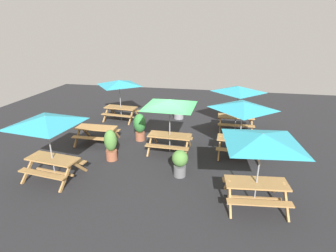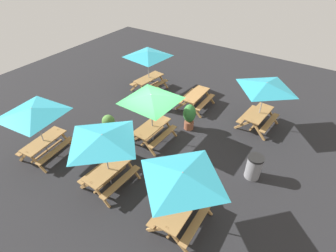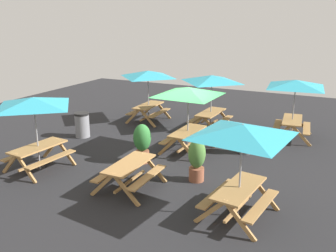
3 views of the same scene
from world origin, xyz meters
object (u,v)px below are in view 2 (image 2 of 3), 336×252
picnic_table_4 (182,180)px  potted_plant_1 (158,98)px  picnic_table_2 (103,142)px  potted_plant_0 (109,124)px  picnic_table_3 (196,97)px  picnic_table_6 (151,101)px  trash_bin_gray (254,167)px  picnic_table_5 (34,115)px  potted_plant_2 (189,116)px  picnic_table_0 (265,89)px  picnic_table_1 (148,57)px

picnic_table_4 → potted_plant_1: bearing=40.0°
picnic_table_2 → potted_plant_0: picnic_table_2 is taller
picnic_table_2 → picnic_table_3: bearing=1.9°
picnic_table_2 → picnic_table_6: same height
picnic_table_2 → trash_bin_gray: 5.47m
picnic_table_5 → potted_plant_2: bearing=-45.9°
picnic_table_0 → potted_plant_2: picnic_table_0 is taller
potted_plant_2 → trash_bin_gray: bearing=-110.3°
picnic_table_5 → trash_bin_gray: 8.35m
picnic_table_4 → potted_plant_1: size_ratio=1.82×
picnic_table_0 → picnic_table_3: size_ratio=1.28×
picnic_table_5 → potted_plant_2: (4.77, -3.97, -1.28)m
potted_plant_1 → picnic_table_4: bearing=-138.9°
picnic_table_2 → trash_bin_gray: picnic_table_2 is taller
potted_plant_2 → picnic_table_5: bearing=140.2°
potted_plant_0 → picnic_table_4: bearing=-112.8°
picnic_table_3 → picnic_table_5: picnic_table_5 is taller
picnic_table_4 → potted_plant_1: picnic_table_4 is taller
picnic_table_6 → trash_bin_gray: (0.31, -4.39, -1.49)m
picnic_table_0 → picnic_table_3: bearing=96.6°
picnic_table_4 → picnic_table_0: bearing=-4.3°
picnic_table_0 → picnic_table_2: bearing=157.9°
picnic_table_5 → picnic_table_6: same height
trash_bin_gray → potted_plant_0: size_ratio=0.99×
potted_plant_2 → picnic_table_6: bearing=150.3°
picnic_table_4 → picnic_table_6: (2.85, 3.15, 0.00)m
picnic_table_2 → trash_bin_gray: bearing=-50.4°
picnic_table_0 → potted_plant_1: size_ratio=1.82×
picnic_table_2 → picnic_table_0: bearing=-25.0°
picnic_table_3 → picnic_table_4: (-6.30, -2.91, 1.43)m
trash_bin_gray → potted_plant_0: 6.35m
trash_bin_gray → potted_plant_1: 5.89m
picnic_table_2 → potted_plant_0: (2.15, 2.07, -1.44)m
picnic_table_4 → potted_plant_2: picnic_table_4 is taller
picnic_table_3 → potted_plant_1: size_ratio=1.42×
picnic_table_5 → potted_plant_1: bearing=-25.3°
picnic_table_6 → potted_plant_2: 2.24m
picnic_table_1 → potted_plant_2: size_ratio=2.17×
picnic_table_6 → potted_plant_2: picnic_table_6 is taller
picnic_table_0 → picnic_table_1: 6.37m
picnic_table_2 → picnic_table_5: size_ratio=0.83×
trash_bin_gray → potted_plant_2: size_ratio=0.76×
picnic_table_2 → picnic_table_3: (6.32, -0.06, -1.43)m
potted_plant_1 → picnic_table_2: bearing=-164.4°
picnic_table_3 → picnic_table_5: size_ratio=0.65×
picnic_table_6 → potted_plant_2: bearing=-27.8°
picnic_table_0 → potted_plant_0: (-4.25, 5.39, -1.44)m
picnic_table_1 → potted_plant_2: (-1.99, -3.77, -1.28)m
picnic_table_0 → picnic_table_2: same height
picnic_table_1 → potted_plant_0: (-4.31, -0.98, -1.44)m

